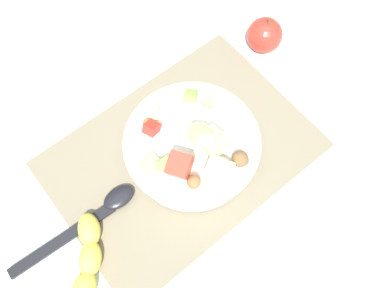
{
  "coord_description": "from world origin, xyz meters",
  "views": [
    {
      "loc": [
        -0.16,
        -0.23,
        0.68
      ],
      "look_at": [
        0.01,
        -0.01,
        0.05
      ],
      "focal_mm": 38.18,
      "sensor_mm": 36.0,
      "label": 1
    }
  ],
  "objects_px": {
    "salad_bowl": "(192,146)",
    "serving_spoon": "(94,217)",
    "whole_apple": "(265,35)",
    "banana_whole": "(88,259)"
  },
  "relations": [
    {
      "from": "salad_bowl",
      "to": "banana_whole",
      "type": "bearing_deg",
      "value": -170.89
    },
    {
      "from": "salad_bowl",
      "to": "whole_apple",
      "type": "bearing_deg",
      "value": 20.51
    },
    {
      "from": "salad_bowl",
      "to": "serving_spoon",
      "type": "bearing_deg",
      "value": 176.42
    },
    {
      "from": "banana_whole",
      "to": "serving_spoon",
      "type": "bearing_deg",
      "value": 49.25
    },
    {
      "from": "serving_spoon",
      "to": "banana_whole",
      "type": "height_order",
      "value": "banana_whole"
    },
    {
      "from": "salad_bowl",
      "to": "whole_apple",
      "type": "height_order",
      "value": "salad_bowl"
    },
    {
      "from": "serving_spoon",
      "to": "banana_whole",
      "type": "bearing_deg",
      "value": -130.75
    },
    {
      "from": "serving_spoon",
      "to": "banana_whole",
      "type": "distance_m",
      "value": 0.07
    },
    {
      "from": "salad_bowl",
      "to": "serving_spoon",
      "type": "relative_size",
      "value": 0.99
    },
    {
      "from": "salad_bowl",
      "to": "serving_spoon",
      "type": "xyz_separation_m",
      "value": [
        -0.2,
        0.01,
        -0.03
      ]
    }
  ]
}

